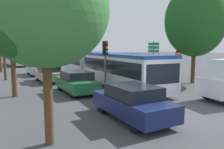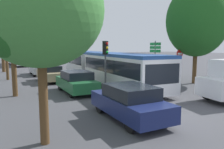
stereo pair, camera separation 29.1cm
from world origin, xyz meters
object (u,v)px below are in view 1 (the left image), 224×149
Objects in this scene: direction_sign_post at (153,52)px; tree_left_mid at (10,11)px; queued_car_green at (76,82)px; city_bus_rear at (14,57)px; tree_left_far at (2,31)px; queued_car_silver at (37,68)px; queued_car_tan at (49,74)px; no_entry_sign at (178,61)px; traffic_light at (106,55)px; tree_right_near at (195,23)px; queued_car_navy at (132,102)px; tree_left_near at (42,12)px; articulated_bus at (101,65)px.

tree_left_mid is (-12.97, -1.95, 2.52)m from direction_sign_post.
city_bus_rear is at bearing 3.54° from queued_car_green.
tree_left_far reaches higher than queued_car_green.
queued_car_silver is 1.19× the size of direction_sign_post.
queued_car_green is at bearing -174.15° from queued_car_tan.
queued_car_green is at bearing -68.35° from tree_left_far.
queued_car_silver is at bearing -144.28° from no_entry_sign.
tree_right_near is (8.06, -0.73, 2.48)m from traffic_light.
tree_left_near reaches higher than queued_car_navy.
no_entry_sign is at bearing 67.77° from traffic_light.
tree_left_mid is at bearing 147.18° from queued_car_tan.
tree_left_near is (-3.81, -6.81, 3.25)m from queued_car_green.
queued_car_navy is 1.00× the size of queued_car_green.
tree_right_near reaches higher than city_bus_rear.
queued_car_navy is at bearing -77.25° from tree_left_far.
tree_left_far reaches higher than tree_left_near.
articulated_bus is 4.64m from queued_car_tan.
queued_car_green is 1.25× the size of traffic_light.
traffic_light reaches higher than queued_car_navy.
tree_left_near is 0.94× the size of tree_left_far.
no_entry_sign is 13.85m from tree_left_near.
direction_sign_post is at bearing -102.52° from queued_car_tan.
tree_left_far is (-12.74, 5.77, 1.84)m from direction_sign_post.
city_bus_rear is 3.10× the size of direction_sign_post.
tree_left_mid is 7.75m from tree_left_far.
queued_car_tan is at bearing -109.69° from articulated_bus.
tree_left_near reaches higher than no_entry_sign.
city_bus_rear is 18.16m from tree_left_far.
queued_car_silver is 1.51× the size of no_entry_sign.
tree_left_near is (-12.38, -5.86, 2.10)m from no_entry_sign.
no_entry_sign is (8.56, -0.96, 1.15)m from queued_car_green.
queued_car_tan is at bearing 4.14° from queued_car_navy.
tree_left_far reaches higher than queued_car_navy.
tree_left_mid is 13.74m from tree_right_near.
queued_car_silver is at bearing 33.68° from tree_left_far.
tree_left_far is at bearing -28.43° from direction_sign_post.
tree_left_mid is at bearing 79.49° from queued_car_green.
direction_sign_post is (9.57, -2.71, 1.85)m from queued_car_tan.
tree_right_near is at bearing 71.73° from no_entry_sign.
queued_car_tan is (-0.14, -20.66, -0.67)m from city_bus_rear.
queued_car_tan is 1.47× the size of no_entry_sign.
queued_car_tan is 1.15× the size of direction_sign_post.
tree_left_far is 0.77× the size of tree_right_near.
queued_car_green is 10.86m from tree_right_near.
no_entry_sign reaches higher than city_bus_rear.
tree_right_near is (13.32, -10.01, 0.57)m from tree_left_far.
city_bus_rear is 26.98m from traffic_light.
direction_sign_post is at bearing 95.37° from traffic_light.
tree_left_mid reaches higher than tree_left_far.
traffic_light is 8.48m from tree_left_near.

